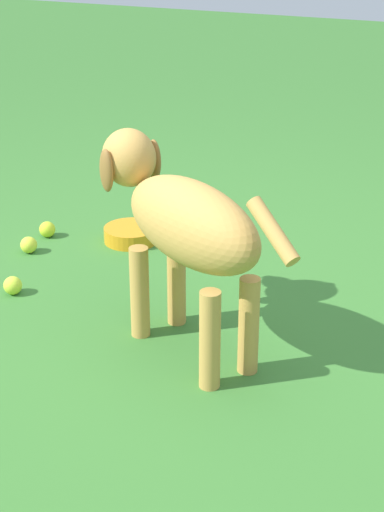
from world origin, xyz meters
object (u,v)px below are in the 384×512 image
object	(u,v)px
tennis_ball_0	(29,245)
water_bowl	(131,234)
dog	(181,221)
tennis_ball_1	(13,285)
tennis_ball_3	(47,229)

from	to	relation	value
tennis_ball_0	water_bowl	distance (m)	0.41
dog	tennis_ball_0	bearing A→B (deg)	4.87
dog	water_bowl	world-z (taller)	dog
tennis_ball_0	water_bowl	world-z (taller)	tennis_ball_0
tennis_ball_1	tennis_ball_3	world-z (taller)	same
dog	tennis_ball_0	world-z (taller)	dog
tennis_ball_0	tennis_ball_1	distance (m)	0.36
water_bowl	tennis_ball_1	bearing A→B (deg)	-104.72
water_bowl	tennis_ball_0	bearing A→B (deg)	-139.28
tennis_ball_1	water_bowl	xyz separation A→B (m)	(0.16, 0.59, -0.00)
tennis_ball_3	water_bowl	size ratio (longest dim) A/B	0.30
dog	water_bowl	bearing A→B (deg)	-21.19
tennis_ball_0	tennis_ball_1	size ratio (longest dim) A/B	1.00
dog	tennis_ball_3	distance (m)	1.10
dog	water_bowl	size ratio (longest dim) A/B	3.79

